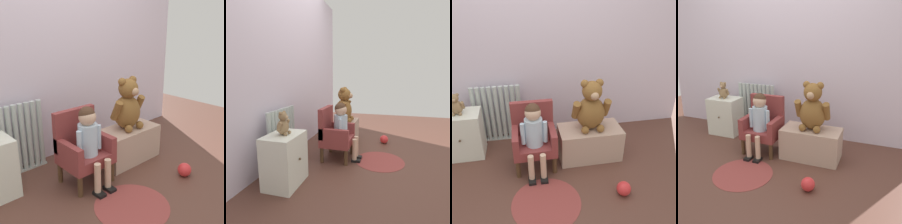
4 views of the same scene
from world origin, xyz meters
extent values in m
plane|color=brown|center=(0.00, 0.00, 0.00)|extent=(6.00, 6.00, 0.00)
cube|color=silver|center=(0.00, 1.17, 1.20)|extent=(3.80, 0.05, 2.40)
cylinder|color=#B7C4BF|center=(-0.68, 1.04, 0.35)|extent=(0.05, 0.05, 0.66)
cylinder|color=#B7C4BF|center=(-0.62, 1.04, 0.35)|extent=(0.05, 0.05, 0.66)
cylinder|color=#B7C4BF|center=(-0.56, 1.04, 0.35)|extent=(0.05, 0.05, 0.66)
cylinder|color=#B7C4BF|center=(-0.49, 1.04, 0.35)|extent=(0.05, 0.05, 0.66)
cylinder|color=#B7C4BF|center=(-0.43, 1.04, 0.35)|extent=(0.05, 0.05, 0.66)
cylinder|color=#B7C4BF|center=(-0.37, 1.04, 0.35)|extent=(0.05, 0.05, 0.66)
cylinder|color=#B7C4BF|center=(-0.31, 1.04, 0.35)|extent=(0.05, 0.05, 0.66)
cylinder|color=#B7C4BF|center=(-0.25, 1.04, 0.35)|extent=(0.05, 0.05, 0.66)
cylinder|color=#B7C4BF|center=(-0.18, 1.04, 0.35)|extent=(0.05, 0.05, 0.66)
cube|color=#B7C4BF|center=(-0.43, 1.04, 0.01)|extent=(0.56, 0.05, 0.02)
cube|color=silver|center=(-0.79, 0.80, 0.25)|extent=(0.41, 0.30, 0.51)
sphere|color=#4C3823|center=(-0.79, 0.64, 0.28)|extent=(0.02, 0.02, 0.02)
cube|color=brown|center=(-0.06, 0.48, 0.24)|extent=(0.42, 0.37, 0.10)
cube|color=brown|center=(-0.06, 0.63, 0.47)|extent=(0.42, 0.06, 0.37)
cube|color=brown|center=(-0.24, 0.48, 0.36)|extent=(0.06, 0.37, 0.14)
cube|color=brown|center=(0.12, 0.48, 0.36)|extent=(0.06, 0.37, 0.14)
cylinder|color=#4C331E|center=(-0.24, 0.33, 0.09)|extent=(0.04, 0.04, 0.19)
cylinder|color=#4C331E|center=(0.12, 0.33, 0.09)|extent=(0.04, 0.04, 0.19)
cylinder|color=#4C331E|center=(-0.24, 0.63, 0.09)|extent=(0.04, 0.04, 0.19)
cylinder|color=#4C331E|center=(0.12, 0.63, 0.09)|extent=(0.04, 0.04, 0.19)
cylinder|color=silver|center=(-0.06, 0.44, 0.43)|extent=(0.17, 0.17, 0.28)
sphere|color=#D8AD8E|center=(-0.06, 0.44, 0.63)|extent=(0.15, 0.15, 0.15)
sphere|color=#472D1E|center=(-0.06, 0.44, 0.65)|extent=(0.14, 0.14, 0.14)
cylinder|color=#D8AD8E|center=(-0.11, 0.25, 0.16)|extent=(0.06, 0.06, 0.26)
cube|color=black|center=(-0.11, 0.23, 0.01)|extent=(0.07, 0.11, 0.03)
cylinder|color=#D8AD8E|center=(0.00, 0.25, 0.16)|extent=(0.06, 0.06, 0.26)
cube|color=black|center=(0.00, 0.23, 0.01)|extent=(0.07, 0.11, 0.03)
cylinder|color=silver|center=(-0.16, 0.42, 0.43)|extent=(0.04, 0.04, 0.22)
cylinder|color=silver|center=(0.05, 0.42, 0.43)|extent=(0.04, 0.04, 0.22)
cube|color=tan|center=(0.53, 0.53, 0.17)|extent=(0.65, 0.34, 0.35)
ellipsoid|color=brown|center=(0.53, 0.55, 0.52)|extent=(0.29, 0.25, 0.34)
sphere|color=brown|center=(0.53, 0.54, 0.76)|extent=(0.20, 0.20, 0.20)
sphere|color=tan|center=(0.53, 0.45, 0.75)|extent=(0.08, 0.08, 0.08)
sphere|color=brown|center=(0.45, 0.55, 0.84)|extent=(0.08, 0.08, 0.08)
sphere|color=brown|center=(0.60, 0.55, 0.84)|extent=(0.08, 0.08, 0.08)
cylinder|color=brown|center=(0.37, 0.54, 0.57)|extent=(0.07, 0.15, 0.21)
cylinder|color=brown|center=(0.68, 0.54, 0.57)|extent=(0.07, 0.15, 0.21)
sphere|color=brown|center=(0.45, 0.44, 0.39)|extent=(0.08, 0.08, 0.08)
sphere|color=brown|center=(0.61, 0.44, 0.39)|extent=(0.08, 0.08, 0.08)
ellipsoid|color=olive|center=(-0.80, 0.80, 0.58)|extent=(0.12, 0.11, 0.14)
sphere|color=olive|center=(-0.80, 0.80, 0.68)|extent=(0.08, 0.08, 0.08)
sphere|color=tan|center=(-0.80, 0.76, 0.68)|extent=(0.03, 0.03, 0.03)
sphere|color=olive|center=(-0.83, 0.80, 0.71)|extent=(0.03, 0.03, 0.03)
sphere|color=olive|center=(-0.77, 0.80, 0.71)|extent=(0.03, 0.03, 0.03)
cylinder|color=olive|center=(-0.86, 0.80, 0.60)|extent=(0.03, 0.06, 0.09)
cylinder|color=olive|center=(-0.73, 0.80, 0.60)|extent=(0.03, 0.06, 0.09)
sphere|color=olive|center=(-0.83, 0.76, 0.52)|extent=(0.03, 0.03, 0.03)
sphere|color=olive|center=(-0.76, 0.76, 0.52)|extent=(0.03, 0.03, 0.03)
cylinder|color=brown|center=(-0.01, -0.05, 0.00)|extent=(0.60, 0.60, 0.01)
sphere|color=red|center=(0.68, -0.07, 0.06)|extent=(0.13, 0.13, 0.13)
camera|label=1|loc=(-1.40, -1.32, 1.42)|focal=45.00mm
camera|label=2|loc=(-2.40, -0.18, 1.06)|focal=32.00mm
camera|label=3|loc=(-0.15, -1.59, 1.70)|focal=40.00mm
camera|label=4|loc=(1.23, -1.93, 1.39)|focal=40.00mm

